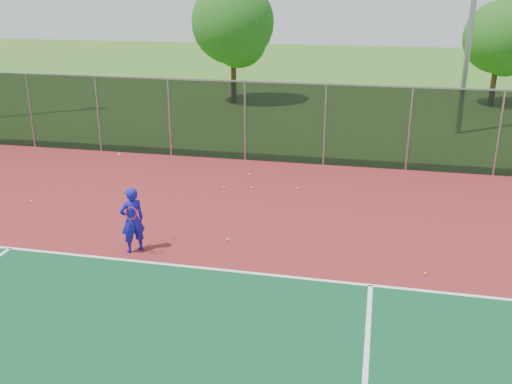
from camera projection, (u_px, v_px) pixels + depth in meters
ground at (253, 355)px, 10.30m from camera, size 120.00×120.00×0.00m
court_apron at (274, 299)px, 12.14m from camera, size 30.00×20.00×0.02m
fence_back at (325, 124)px, 20.81m from camera, size 30.00×0.06×3.03m
tennis_player at (132, 220)px, 14.05m from camera, size 0.72×0.77×2.51m
practice_ball_0 at (32, 201)px, 17.55m from camera, size 0.07×0.07×0.07m
practice_ball_1 at (425, 273)px, 13.13m from camera, size 0.07×0.07×0.07m
practice_ball_2 at (228, 240)px, 14.88m from camera, size 0.07×0.07×0.07m
practice_ball_3 at (252, 188)px, 18.77m from camera, size 0.07×0.07×0.07m
practice_ball_4 at (298, 188)px, 18.70m from camera, size 0.07×0.07×0.07m
practice_ball_5 at (249, 174)px, 20.13m from camera, size 0.07×0.07×0.07m
practice_ball_6 at (224, 187)px, 18.78m from camera, size 0.07×0.07×0.07m
tree_back_left at (234, 27)px, 31.58m from camera, size 4.60×4.60×6.75m
tree_back_mid at (502, 41)px, 30.75m from camera, size 3.88×3.88×5.70m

